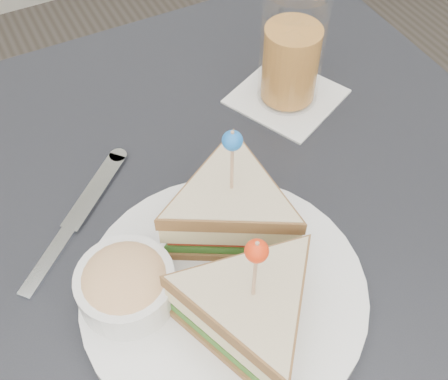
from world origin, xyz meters
TOP-DOWN VIEW (x-y plane):
  - table at (0.00, 0.00)m, footprint 0.80×0.80m
  - plate_meal at (-0.03, -0.07)m, footprint 0.36×0.36m
  - cutlery_knife at (-0.14, 0.08)m, footprint 0.17×0.16m
  - drink_set at (0.17, 0.15)m, footprint 0.17×0.17m

SIDE VIEW (x-z plane):
  - table at x=0.00m, z-range 0.30..1.05m
  - cutlery_knife at x=-0.14m, z-range 0.75..0.76m
  - plate_meal at x=-0.03m, z-range 0.71..0.88m
  - drink_set at x=0.17m, z-range 0.74..0.90m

